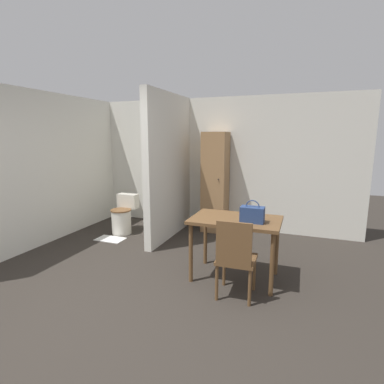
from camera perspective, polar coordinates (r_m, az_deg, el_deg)
name	(u,v)px	position (r m, az deg, el deg)	size (l,w,h in m)	color
ground_plane	(116,312)	(3.40, -14.33, -21.33)	(16.00, 16.00, 0.00)	#2D2823
wall_back	(211,164)	(5.92, 3.67, 5.42)	(5.54, 0.12, 2.50)	silver
wall_left	(53,168)	(5.68, -24.99, 4.25)	(0.12, 4.25, 2.50)	silver
partition_wall	(169,167)	(5.26, -4.37, 4.77)	(0.12, 1.68, 2.50)	silver
dining_table	(236,226)	(3.77, 8.29, -6.41)	(1.09, 0.70, 0.78)	brown
wooden_chair	(235,257)	(3.36, 8.28, -12.07)	(0.43, 0.43, 0.91)	brown
toilet	(123,216)	(5.73, -13.00, -4.53)	(0.39, 0.52, 0.70)	silver
handbag	(252,214)	(3.59, 11.41, -4.18)	(0.27, 0.15, 0.27)	navy
wooden_cabinet	(215,182)	(5.63, 4.45, 1.85)	(0.44, 0.46, 1.86)	#997047
bath_mat	(110,239)	(5.49, -15.28, -8.65)	(0.49, 0.30, 0.01)	silver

